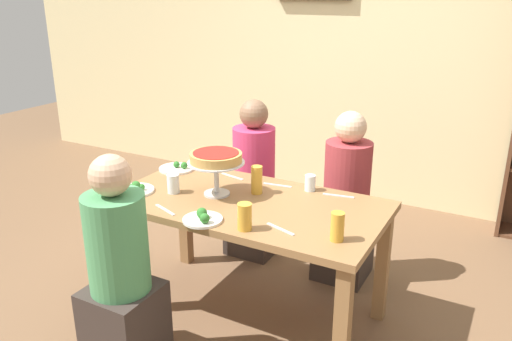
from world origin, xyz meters
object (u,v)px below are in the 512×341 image
object	(u,v)px
diner_near_left	(121,281)
water_glass_clear_near	(173,184)
diner_far_right	(345,209)
beer_glass_amber_spare	(337,227)
water_glass_clear_far	(310,183)
cutlery_fork_near	(338,196)
salad_plate_near_diner	(177,168)
diner_far_left	(254,189)
cutlery_knife_near	(280,229)
cutlery_knife_far	(232,176)
cutlery_spare_fork	(165,210)
dining_table	(248,217)
beer_glass_amber_tall	(257,180)
salad_plate_spare	(135,189)
beer_glass_amber_short	(245,217)
salad_plate_far_diner	(203,218)
cutlery_fork_far	(277,185)
deep_dish_pizza_stand	(216,160)

from	to	relation	value
diner_near_left	water_glass_clear_near	world-z (taller)	diner_near_left
diner_far_right	beer_glass_amber_spare	world-z (taller)	diner_far_right
diner_far_right	water_glass_clear_near	bearing A→B (deg)	-44.65
water_glass_clear_far	cutlery_fork_near	distance (m)	0.18
salad_plate_near_diner	diner_far_left	bearing A→B (deg)	57.43
cutlery_knife_near	cutlery_knife_far	xyz separation A→B (m)	(-0.60, 0.53, 0.00)
cutlery_fork_near	cutlery_spare_fork	world-z (taller)	same
dining_table	cutlery_knife_far	xyz separation A→B (m)	(-0.28, 0.30, 0.10)
beer_glass_amber_tall	salad_plate_spare	bearing A→B (deg)	-152.93
dining_table	cutlery_knife_far	bearing A→B (deg)	133.13
dining_table	water_glass_clear_near	bearing A→B (deg)	-167.76
diner_near_left	water_glass_clear_far	bearing A→B (deg)	-30.61
diner_far_left	beer_glass_amber_short	xyz separation A→B (m)	(0.52, -1.04, 0.32)
cutlery_fork_near	cutlery_knife_near	xyz separation A→B (m)	(-0.10, -0.55, 0.00)
beer_glass_amber_spare	cutlery_knife_near	world-z (taller)	beer_glass_amber_spare
salad_plate_far_diner	beer_glass_amber_spare	xyz separation A→B (m)	(0.67, 0.13, 0.05)
beer_glass_amber_short	beer_glass_amber_spare	size ratio (longest dim) A/B	0.97
salad_plate_spare	cutlery_fork_near	bearing A→B (deg)	25.37
beer_glass_amber_spare	water_glass_clear_far	size ratio (longest dim) A/B	1.50
cutlery_knife_near	cutlery_fork_far	bearing A→B (deg)	136.13
diner_far_right	deep_dish_pizza_stand	bearing A→B (deg)	-38.06
deep_dish_pizza_stand	water_glass_clear_near	distance (m)	0.30
beer_glass_amber_tall	diner_far_right	bearing A→B (deg)	58.01
cutlery_spare_fork	water_glass_clear_near	bearing A→B (deg)	137.85
deep_dish_pizza_stand	water_glass_clear_far	world-z (taller)	deep_dish_pizza_stand
salad_plate_spare	cutlery_knife_near	distance (m)	0.97
diner_near_left	deep_dish_pizza_stand	world-z (taller)	diner_near_left
cutlery_spare_fork	dining_table	bearing A→B (deg)	65.72
salad_plate_far_diner	cutlery_knife_far	world-z (taller)	salad_plate_far_diner
diner_far_right	cutlery_fork_near	size ratio (longest dim) A/B	6.39
cutlery_fork_near	cutlery_knife_near	distance (m)	0.56
beer_glass_amber_short	cutlery_spare_fork	distance (m)	0.50
cutlery_fork_near	cutlery_fork_far	size ratio (longest dim) A/B	1.00
diner_far_right	salad_plate_far_diner	world-z (taller)	diner_far_right
salad_plate_spare	cutlery_fork_far	bearing A→B (deg)	35.53
diner_far_right	water_glass_clear_far	world-z (taller)	diner_far_right
beer_glass_amber_short	cutlery_fork_near	world-z (taller)	beer_glass_amber_short
salad_plate_spare	cutlery_spare_fork	distance (m)	0.34
salad_plate_spare	cutlery_fork_near	distance (m)	1.18
diner_near_left	diner_far_right	distance (m)	1.54
dining_table	cutlery_fork_near	bearing A→B (deg)	36.40
diner_far_left	cutlery_knife_near	world-z (taller)	diner_far_left
cutlery_knife_near	beer_glass_amber_short	bearing A→B (deg)	-133.79
diner_far_right	beer_glass_amber_tall	distance (m)	0.75
diner_far_left	deep_dish_pizza_stand	world-z (taller)	diner_far_left
salad_plate_far_diner	water_glass_clear_near	size ratio (longest dim) A/B	1.84
diner_near_left	salad_plate_near_diner	xyz separation A→B (m)	(-0.32, 0.92, 0.26)
salad_plate_spare	diner_near_left	bearing A→B (deg)	-57.80
salad_plate_near_diner	cutlery_fork_near	size ratio (longest dim) A/B	1.28
diner_far_right	cutlery_fork_far	size ratio (longest dim) A/B	6.39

